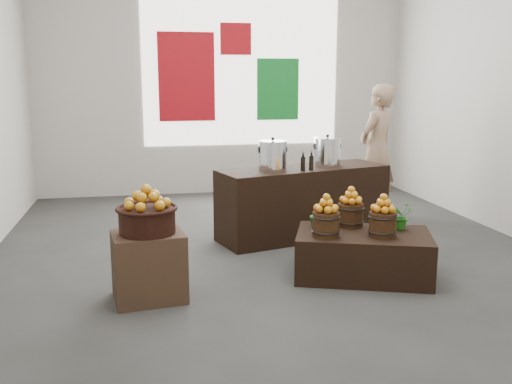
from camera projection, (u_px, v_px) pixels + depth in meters
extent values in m
plane|color=#383836|center=(270.00, 253.00, 6.25)|extent=(7.00, 7.00, 0.00)
cube|color=#BCB7AE|center=(223.00, 71.00, 9.22)|extent=(6.00, 0.04, 4.00)
cube|color=white|center=(242.00, 71.00, 9.26)|extent=(3.20, 0.02, 2.40)
cube|color=#A30C15|center=(187.00, 77.00, 9.10)|extent=(0.90, 0.04, 1.40)
cube|color=#127527|center=(278.00, 89.00, 9.43)|extent=(0.70, 0.04, 1.00)
cube|color=#A30C15|center=(236.00, 39.00, 9.14)|extent=(0.50, 0.04, 0.50)
cube|color=#4E3224|center=(149.00, 266.00, 4.88)|extent=(0.65, 0.56, 0.59)
cylinder|color=black|center=(147.00, 221.00, 4.80)|extent=(0.47, 0.47, 0.22)
cube|color=black|center=(363.00, 255.00, 5.46)|extent=(1.44, 1.15, 0.43)
cylinder|color=#3D2610|center=(326.00, 224.00, 5.28)|extent=(0.25, 0.25, 0.23)
cylinder|color=#3D2610|center=(383.00, 224.00, 5.28)|extent=(0.25, 0.25, 0.23)
cylinder|color=#3D2610|center=(351.00, 215.00, 5.64)|extent=(0.25, 0.25, 0.23)
imported|color=#1B6314|center=(400.00, 216.00, 5.54)|extent=(0.29, 0.26, 0.27)
imported|color=#1B6314|center=(318.00, 214.00, 5.57)|extent=(0.16, 0.14, 0.28)
cube|color=black|center=(303.00, 202.00, 6.83)|extent=(2.16, 1.19, 0.84)
cylinder|color=silver|center=(273.00, 156.00, 6.52)|extent=(0.32, 0.32, 0.32)
cylinder|color=silver|center=(327.00, 153.00, 6.86)|extent=(0.32, 0.32, 0.32)
imported|color=#9C7B5F|center=(377.00, 150.00, 7.84)|extent=(0.79, 0.74, 1.81)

